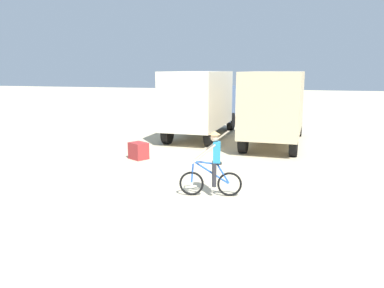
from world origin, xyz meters
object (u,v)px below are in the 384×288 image
Objects in this scene: supply_crate at (138,151)px; cyclist_orange_shirt at (213,166)px; box_truck_cream_rv at (201,101)px; box_truck_tan_camper at (275,104)px.

cyclist_orange_shirt is at bearing -43.08° from supply_crate.
box_truck_cream_rv is 10.06× the size of supply_crate.
box_truck_cream_rv is 5.83m from supply_crate.
box_truck_tan_camper reaches higher than supply_crate.
supply_crate is (-1.08, -5.51, -1.55)m from box_truck_cream_rv.
box_truck_cream_rv is 9.51m from cyclist_orange_shirt.
box_truck_cream_rv reaches higher than supply_crate.
box_truck_tan_camper is 10.09× the size of supply_crate.
box_truck_tan_camper is at bearing 82.54° from cyclist_orange_shirt.
cyclist_orange_shirt reaches higher than supply_crate.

